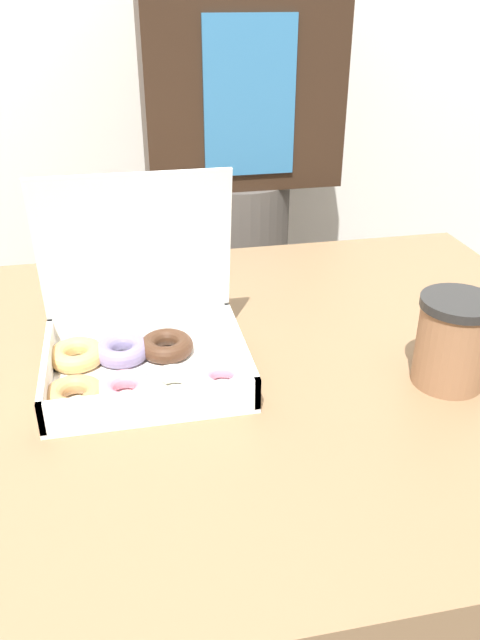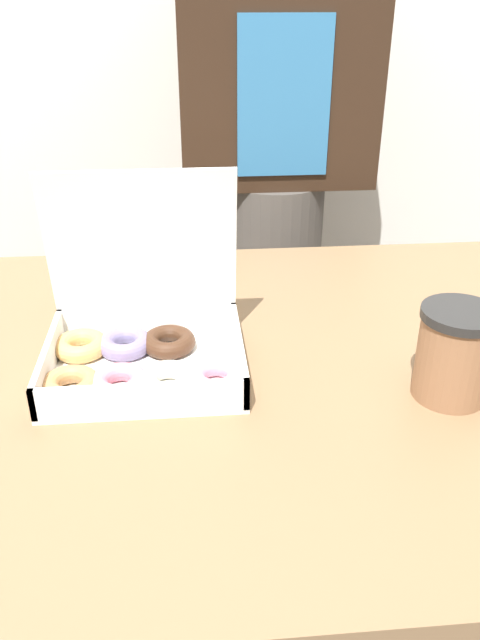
% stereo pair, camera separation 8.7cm
% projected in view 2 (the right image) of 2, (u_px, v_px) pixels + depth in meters
% --- Properties ---
extents(table, '(1.16, 0.88, 0.76)m').
position_uv_depth(table, '(230.00, 547.00, 1.09)').
color(table, brown).
rests_on(table, ground_plane).
extents(donut_box, '(0.30, 0.22, 0.27)m').
position_uv_depth(donut_box, '(140.00, 344.00, 0.87)').
color(donut_box, white).
rests_on(donut_box, table).
extents(coffee_cup, '(0.10, 0.10, 0.13)m').
position_uv_depth(coffee_cup, '(455.00, 353.00, 0.81)').
color(coffee_cup, '#8C6042').
rests_on(coffee_cup, table).
extents(person_customer, '(0.46, 0.25, 1.57)m').
position_uv_depth(person_customer, '(275.00, 172.00, 1.55)').
color(person_customer, '#4C4742').
rests_on(person_customer, ground_plane).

